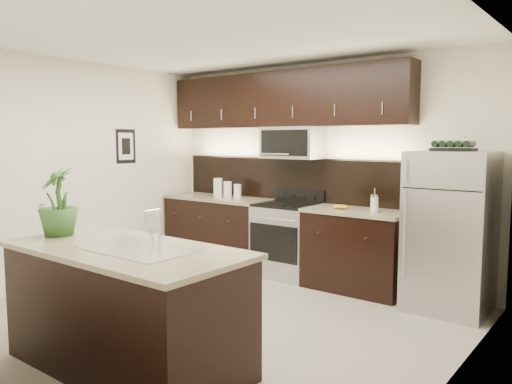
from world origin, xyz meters
The scene contains 12 objects.
ground centered at (0.00, 0.00, 0.00)m, with size 4.50×4.50×0.00m, color gray.
room_walls centered at (-0.11, -0.04, 1.70)m, with size 4.52×4.02×2.71m.
counter_run centered at (-0.46, 1.69, 0.47)m, with size 3.51×0.65×0.94m.
upper_fixtures centered at (-0.43, 1.84, 2.14)m, with size 3.49×0.40×1.66m.
island centered at (0.23, -1.20, 0.47)m, with size 1.96×0.96×0.94m.
sink_faucet centered at (0.38, -1.19, 0.96)m, with size 0.84×0.50×0.28m.
refrigerator centered at (1.77, 1.63, 0.81)m, with size 0.78×0.71×1.63m, color #B2B2B7.
wine_rack centered at (1.77, 1.63, 1.67)m, with size 0.40×0.25×0.10m.
plant centered at (-0.57, -1.25, 1.23)m, with size 0.32×0.32×0.58m, color #2B5722.
canisters centered at (-1.28, 1.68, 1.06)m, with size 0.38×0.21×0.27m.
french_press centered at (0.94, 1.64, 1.04)m, with size 0.09×0.09×0.26m.
bananas centered at (0.49, 1.61, 0.97)m, with size 0.18×0.14×0.05m, color gold.
Camera 1 is at (3.25, -3.50, 1.74)m, focal length 35.00 mm.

